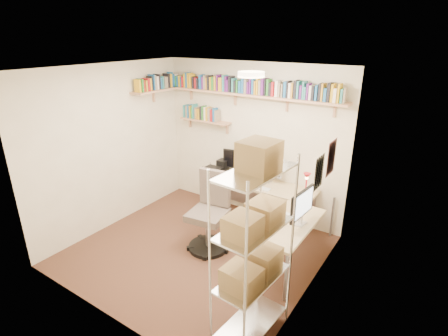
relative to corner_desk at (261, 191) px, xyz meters
The scene contains 6 objects.
ground 1.29m from the corner_desk, 115.79° to the right, with size 3.20×3.20×0.00m, color #45281D.
room_shell 1.40m from the corner_desk, 115.61° to the right, with size 3.24×3.04×2.52m.
wall_shelves 1.64m from the corner_desk, 160.12° to the left, with size 3.12×1.09×0.80m.
corner_desk is the anchor object (origin of this frame).
office_chair 0.89m from the corner_desk, 115.78° to the right, with size 0.59×0.60×1.13m.
wire_rack 2.11m from the corner_desk, 64.08° to the right, with size 0.46×0.85×2.05m.
Camera 1 is at (2.66, -3.29, 2.88)m, focal length 28.00 mm.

